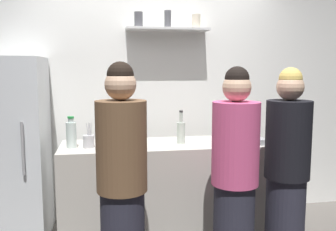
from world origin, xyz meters
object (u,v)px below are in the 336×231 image
at_px(wine_bottle_dark_glass, 117,128).
at_px(person_blonde, 287,173).
at_px(utensil_holder, 89,141).
at_px(wine_bottle_pale_glass, 181,131).
at_px(water_bottle_plastic, 71,134).
at_px(wine_bottle_green_glass, 139,132).
at_px(person_pink_top, 235,179).
at_px(wine_bottle_amber_glass, 123,135).
at_px(baking_pan, 244,141).
at_px(person_brown_jacket, 122,185).
at_px(refrigerator, 12,150).

bearing_deg(wine_bottle_dark_glass, person_blonde, -32.76).
xyz_separation_m(utensil_holder, wine_bottle_pale_glass, (0.81, 0.05, 0.05)).
xyz_separation_m(utensil_holder, water_bottle_plastic, (-0.14, 0.02, 0.06)).
distance_m(wine_bottle_pale_glass, water_bottle_plastic, 0.95).
bearing_deg(wine_bottle_pale_glass, wine_bottle_green_glass, -178.77).
height_order(person_pink_top, person_blonde, person_pink_top).
bearing_deg(person_blonde, wine_bottle_amber_glass, 13.14).
bearing_deg(baking_pan, water_bottle_plastic, 176.89).
bearing_deg(wine_bottle_green_glass, wine_bottle_amber_glass, -141.38).
relative_size(person_pink_top, person_blonde, 1.00).
height_order(utensil_holder, person_brown_jacket, person_brown_jacket).
height_order(utensil_holder, wine_bottle_amber_glass, wine_bottle_amber_glass).
height_order(wine_bottle_amber_glass, wine_bottle_pale_glass, wine_bottle_amber_glass).
height_order(refrigerator, person_brown_jacket, refrigerator).
bearing_deg(wine_bottle_green_glass, baking_pan, -6.15).
bearing_deg(person_blonde, person_pink_top, 46.09).
distance_m(water_bottle_plastic, person_brown_jacket, 0.85).
xyz_separation_m(wine_bottle_dark_glass, water_bottle_plastic, (-0.39, -0.23, -0.00)).
distance_m(wine_bottle_green_glass, water_bottle_plastic, 0.57).
bearing_deg(baking_pan, wine_bottle_green_glass, 173.85).
height_order(refrigerator, person_pink_top, refrigerator).
height_order(wine_bottle_green_glass, wine_bottle_dark_glass, wine_bottle_green_glass).
relative_size(wine_bottle_green_glass, wine_bottle_pale_glass, 1.06).
bearing_deg(baking_pan, wine_bottle_pale_glass, 168.93).
bearing_deg(wine_bottle_pale_glass, utensil_holder, -176.73).
bearing_deg(baking_pan, utensil_holder, 177.40).
height_order(wine_bottle_dark_glass, person_pink_top, person_pink_top).
xyz_separation_m(wine_bottle_amber_glass, wine_bottle_green_glass, (0.15, 0.12, 0.00)).
distance_m(wine_bottle_amber_glass, water_bottle_plastic, 0.44).
bearing_deg(baking_pan, person_brown_jacket, -149.92).
bearing_deg(person_brown_jacket, person_pink_top, 76.94).
xyz_separation_m(person_pink_top, person_blonde, (0.45, 0.09, -0.00)).
bearing_deg(wine_bottle_green_glass, refrigerator, 163.68).
relative_size(baking_pan, wine_bottle_dark_glass, 1.12).
bearing_deg(wine_bottle_dark_glass, refrigerator, 172.60).
distance_m(wine_bottle_pale_glass, person_brown_jacket, 0.96).
relative_size(wine_bottle_green_glass, person_pink_top, 0.20).
xyz_separation_m(refrigerator, wine_bottle_dark_glass, (0.95, -0.12, 0.19)).
relative_size(utensil_holder, person_blonde, 0.13).
distance_m(baking_pan, wine_bottle_amber_glass, 1.08).
bearing_deg(wine_bottle_pale_glass, wine_bottle_amber_glass, -166.36).
distance_m(refrigerator, person_blonde, 2.40).
xyz_separation_m(wine_bottle_dark_glass, person_brown_jacket, (-0.01, -0.95, -0.24)).
bearing_deg(baking_pan, person_blonde, -73.00).
xyz_separation_m(wine_bottle_green_glass, water_bottle_plastic, (-0.57, -0.02, 0.00)).
height_order(refrigerator, person_blonde, refrigerator).
height_order(baking_pan, wine_bottle_green_glass, wine_bottle_green_glass).
relative_size(wine_bottle_dark_glass, person_pink_top, 0.19).
relative_size(wine_bottle_pale_glass, water_bottle_plastic, 1.11).
bearing_deg(wine_bottle_pale_glass, wine_bottle_dark_glass, 160.15).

